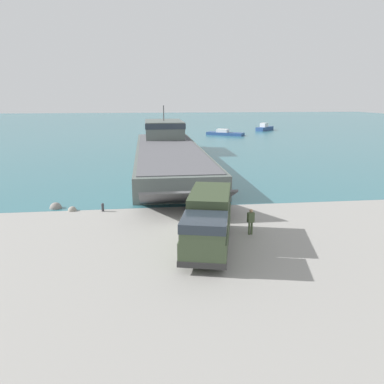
{
  "coord_description": "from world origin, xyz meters",
  "views": [
    {
      "loc": [
        -3.31,
        -25.07,
        8.82
      ],
      "look_at": [
        -0.08,
        1.23,
        2.01
      ],
      "focal_mm": 35.0,
      "sensor_mm": 36.0,
      "label": 1
    }
  ],
  "objects_px": {
    "landing_craft": "(168,149)",
    "moored_boat_b": "(225,133)",
    "soldier_on_ramp": "(251,220)",
    "mooring_bollard": "(103,207)",
    "military_truck": "(208,220)",
    "moored_boat_a": "(265,128)"
  },
  "relations": [
    {
      "from": "moored_boat_b",
      "to": "landing_craft",
      "type": "bearing_deg",
      "value": 8.54
    },
    {
      "from": "military_truck",
      "to": "mooring_bollard",
      "type": "height_order",
      "value": "military_truck"
    },
    {
      "from": "landing_craft",
      "to": "mooring_bollard",
      "type": "bearing_deg",
      "value": -105.96
    },
    {
      "from": "military_truck",
      "to": "moored_boat_a",
      "type": "height_order",
      "value": "military_truck"
    },
    {
      "from": "soldier_on_ramp",
      "to": "moored_boat_b",
      "type": "xyz_separation_m",
      "value": [
        11.57,
        63.25,
        -0.54
      ]
    },
    {
      "from": "military_truck",
      "to": "soldier_on_ramp",
      "type": "relative_size",
      "value": 4.7
    },
    {
      "from": "military_truck",
      "to": "mooring_bollard",
      "type": "bearing_deg",
      "value": -124.46
    },
    {
      "from": "soldier_on_ramp",
      "to": "military_truck",
      "type": "bearing_deg",
      "value": 106.86
    },
    {
      "from": "landing_craft",
      "to": "mooring_bollard",
      "type": "relative_size",
      "value": 62.13
    },
    {
      "from": "landing_craft",
      "to": "military_truck",
      "type": "distance_m",
      "value": 30.68
    },
    {
      "from": "landing_craft",
      "to": "mooring_bollard",
      "type": "xyz_separation_m",
      "value": [
        -6.49,
        -22.62,
        -1.4
      ]
    },
    {
      "from": "moored_boat_b",
      "to": "mooring_bollard",
      "type": "bearing_deg",
      "value": 11.62
    },
    {
      "from": "soldier_on_ramp",
      "to": "moored_boat_b",
      "type": "bearing_deg",
      "value": -22.26
    },
    {
      "from": "landing_craft",
      "to": "soldier_on_ramp",
      "type": "height_order",
      "value": "landing_craft"
    },
    {
      "from": "moored_boat_b",
      "to": "mooring_bollard",
      "type": "height_order",
      "value": "moored_boat_b"
    },
    {
      "from": "moored_boat_a",
      "to": "soldier_on_ramp",
      "type": "bearing_deg",
      "value": -66.0
    },
    {
      "from": "soldier_on_ramp",
      "to": "landing_craft",
      "type": "bearing_deg",
      "value": -4.65
    },
    {
      "from": "soldier_on_ramp",
      "to": "mooring_bollard",
      "type": "relative_size",
      "value": 2.58
    },
    {
      "from": "moored_boat_a",
      "to": "mooring_bollard",
      "type": "bearing_deg",
      "value": -74.78
    },
    {
      "from": "landing_craft",
      "to": "moored_boat_b",
      "type": "xyz_separation_m",
      "value": [
        15.26,
        34.27,
        -1.3
      ]
    },
    {
      "from": "moored_boat_b",
      "to": "moored_boat_a",
      "type": "bearing_deg",
      "value": 162.8
    },
    {
      "from": "soldier_on_ramp",
      "to": "moored_boat_a",
      "type": "distance_m",
      "value": 78.26
    }
  ]
}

